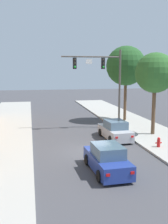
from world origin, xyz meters
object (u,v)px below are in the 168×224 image
object	(u,v)px
street_tree_nearest	(155,73)
traffic_signal_mast	(104,74)
car_lead_silver	(115,131)
fire_hydrant	(159,142)
street_tree_second	(126,66)
car_following_blue	(107,159)

from	to	relation	value
street_tree_nearest	traffic_signal_mast	bearing A→B (deg)	131.97
car_lead_silver	fire_hydrant	size ratio (longest dim) A/B	5.98
fire_hydrant	street_tree_nearest	size ratio (longest dim) A/B	0.10
traffic_signal_mast	street_tree_second	xyz separation A→B (m)	(3.34, 3.04, 0.83)
car_lead_silver	fire_hydrant	distance (m)	4.02
car_lead_silver	street_tree_second	bearing A→B (deg)	64.17
fire_hydrant	car_lead_silver	bearing A→B (deg)	124.41
car_lead_silver	car_following_blue	bearing A→B (deg)	-111.52
traffic_signal_mast	street_tree_nearest	bearing A→B (deg)	-48.03
street_tree_nearest	street_tree_second	xyz separation A→B (m)	(-0.09, 6.85, 0.69)
car_lead_silver	fire_hydrant	bearing A→B (deg)	-55.59
street_tree_second	traffic_signal_mast	bearing A→B (deg)	-137.67
street_tree_nearest	car_lead_silver	bearing A→B (deg)	-172.16
traffic_signal_mast	fire_hydrant	distance (m)	9.24
car_lead_silver	street_tree_second	world-z (taller)	street_tree_second
traffic_signal_mast	car_following_blue	size ratio (longest dim) A/B	1.75
traffic_signal_mast	car_following_blue	distance (m)	12.39
traffic_signal_mast	car_lead_silver	size ratio (longest dim) A/B	1.74
traffic_signal_mast	car_following_blue	xyz separation A→B (m)	(-2.91, -11.13, -4.58)
car_lead_silver	street_tree_nearest	world-z (taller)	street_tree_nearest
street_tree_second	car_following_blue	bearing A→B (deg)	-113.79
car_following_blue	street_tree_nearest	xyz separation A→B (m)	(6.34, 7.32, 4.72)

